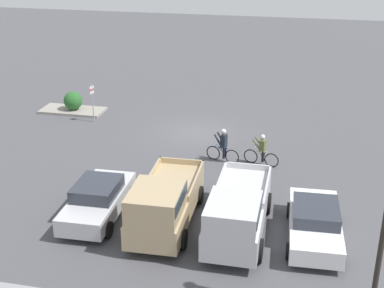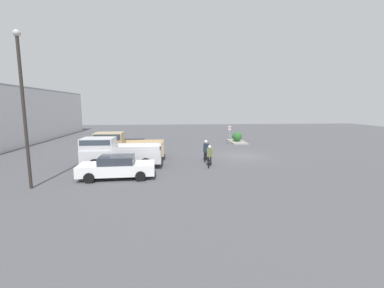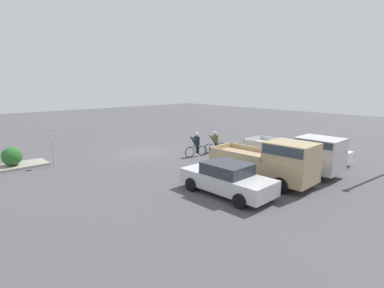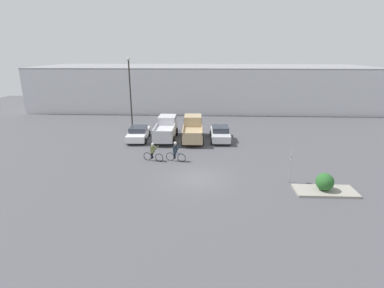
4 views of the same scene
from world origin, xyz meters
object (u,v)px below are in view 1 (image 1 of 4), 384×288
sedan_1 (98,199)px  shrub (73,101)px  sedan_0 (315,222)px  cyclist_1 (262,150)px  pickup_truck_1 (164,203)px  fire_lane_sign (92,99)px  cyclist_0 (223,145)px  pickup_truck_0 (237,212)px

sedan_1 → shrub: (6.24, -11.55, -0.02)m
sedan_0 → cyclist_1: 6.63m
pickup_truck_1 → fire_lane_sign: (7.16, -10.58, 0.23)m
cyclist_1 → shrub: (12.09, -5.27, -0.06)m
cyclist_1 → sedan_0: bearing=112.6°
cyclist_0 → pickup_truck_1: bearing=80.2°
pickup_truck_1 → sedan_1: bearing=-8.6°
pickup_truck_0 → pickup_truck_1: pickup_truck_1 is taller
sedan_1 → sedan_0: bearing=-178.9°
shrub → pickup_truck_1: bearing=127.1°
pickup_truck_0 → sedan_1: bearing=-4.5°
sedan_0 → shrub: 18.55m
sedan_0 → fire_lane_sign: (12.74, -10.00, 0.68)m
sedan_1 → cyclist_1: 8.58m
sedan_0 → shrub: bearing=-37.9°
cyclist_0 → pickup_truck_0: bearing=103.7°
pickup_truck_0 → cyclist_0: bearing=-76.3°
pickup_truck_0 → shrub: pickup_truck_0 is taller
cyclist_0 → cyclist_1: cyclist_0 is taller
pickup_truck_1 → cyclist_0: size_ratio=3.24×
cyclist_0 → shrub: 11.49m
cyclist_1 → pickup_truck_0: bearing=87.9°
pickup_truck_1 → shrub: (9.05, -11.97, -0.43)m
sedan_1 → shrub: bearing=-61.6°
sedan_0 → cyclist_1: size_ratio=2.66×
sedan_0 → cyclist_1: cyclist_1 is taller
shrub → pickup_truck_0: bearing=134.6°
pickup_truck_1 → shrub: bearing=-52.9°
pickup_truck_0 → pickup_truck_1: size_ratio=0.99×
sedan_1 → shrub: sedan_1 is taller
sedan_0 → pickup_truck_1: size_ratio=0.83×
pickup_truck_1 → cyclist_1: bearing=-114.4°
fire_lane_sign → cyclist_1: bearing=159.2°
sedan_1 → fire_lane_sign: fire_lane_sign is taller
pickup_truck_0 → sedan_1: size_ratio=1.23×
shrub → cyclist_0: bearing=152.7°
pickup_truck_1 → sedan_1: pickup_truck_1 is taller
fire_lane_sign → shrub: fire_lane_sign is taller
pickup_truck_0 → cyclist_0: (1.63, -6.71, -0.28)m
cyclist_1 → sedan_1: bearing=47.0°
cyclist_0 → cyclist_1: size_ratio=0.99×
cyclist_1 → fire_lane_sign: 10.92m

